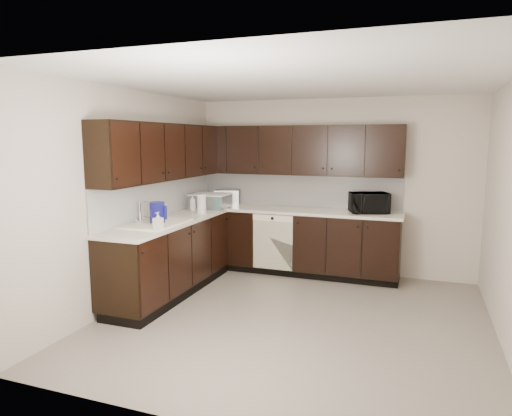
# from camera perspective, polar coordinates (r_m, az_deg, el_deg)

# --- Properties ---
(floor) EXTENTS (4.00, 4.00, 0.00)m
(floor) POSITION_cam_1_polar(r_m,az_deg,el_deg) (5.08, 4.77, -13.73)
(floor) COLOR gray
(floor) RESTS_ON ground
(ceiling) EXTENTS (4.00, 4.00, 0.00)m
(ceiling) POSITION_cam_1_polar(r_m,az_deg,el_deg) (4.73, 5.15, 15.53)
(ceiling) COLOR white
(ceiling) RESTS_ON wall_back
(wall_back) EXTENTS (4.00, 0.02, 2.50)m
(wall_back) POSITION_cam_1_polar(r_m,az_deg,el_deg) (6.68, 9.44, 2.67)
(wall_back) COLOR beige
(wall_back) RESTS_ON floor
(wall_left) EXTENTS (0.02, 4.00, 2.50)m
(wall_left) POSITION_cam_1_polar(r_m,az_deg,el_deg) (5.60, -15.21, 1.36)
(wall_left) COLOR beige
(wall_left) RESTS_ON floor
(wall_front) EXTENTS (4.00, 0.02, 2.50)m
(wall_front) POSITION_cam_1_polar(r_m,az_deg,el_deg) (2.89, -5.48, -4.91)
(wall_front) COLOR beige
(wall_front) RESTS_ON floor
(lower_cabinets) EXTENTS (3.00, 2.80, 0.90)m
(lower_cabinets) POSITION_cam_1_polar(r_m,az_deg,el_deg) (6.25, -1.43, -5.41)
(lower_cabinets) COLOR black
(lower_cabinets) RESTS_ON floor
(countertop) EXTENTS (3.03, 2.83, 0.04)m
(countertop) POSITION_cam_1_polar(r_m,az_deg,el_deg) (6.15, -1.48, -0.83)
(countertop) COLOR beige
(countertop) RESTS_ON lower_cabinets
(backsplash) EXTENTS (3.00, 2.80, 0.48)m
(backsplash) POSITION_cam_1_polar(r_m,az_deg,el_deg) (6.39, -2.54, 1.87)
(backsplash) COLOR white
(backsplash) RESTS_ON countertop
(upper_cabinets) EXTENTS (3.00, 2.80, 0.70)m
(upper_cabinets) POSITION_cam_1_polar(r_m,az_deg,el_deg) (6.19, -2.00, 7.14)
(upper_cabinets) COLOR black
(upper_cabinets) RESTS_ON wall_back
(dishwasher) EXTENTS (0.58, 0.04, 0.78)m
(dishwasher) POSITION_cam_1_polar(r_m,az_deg,el_deg) (6.40, 2.11, -3.87)
(dishwasher) COLOR #F6EEC9
(dishwasher) RESTS_ON lower_cabinets
(sink) EXTENTS (0.54, 0.82, 0.42)m
(sink) POSITION_cam_1_polar(r_m,az_deg,el_deg) (5.47, -12.40, -2.61)
(sink) COLOR #F6EEC9
(sink) RESTS_ON countertop
(microwave) EXTENTS (0.58, 0.49, 0.27)m
(microwave) POSITION_cam_1_polar(r_m,az_deg,el_deg) (6.33, 13.93, 0.63)
(microwave) COLOR black
(microwave) RESTS_ON countertop
(soap_bottle_a) EXTENTS (0.10, 0.10, 0.19)m
(soap_bottle_a) POSITION_cam_1_polar(r_m,az_deg,el_deg) (5.13, -12.15, -1.58)
(soap_bottle_a) COLOR gray
(soap_bottle_a) RESTS_ON countertop
(soap_bottle_b) EXTENTS (0.11, 0.11, 0.22)m
(soap_bottle_b) POSITION_cam_1_polar(r_m,az_deg,el_deg) (6.43, -7.93, 0.68)
(soap_bottle_b) COLOR gray
(soap_bottle_b) RESTS_ON countertop
(toaster_oven) EXTENTS (0.44, 0.38, 0.23)m
(toaster_oven) POSITION_cam_1_polar(r_m,az_deg,el_deg) (6.92, -3.67, 1.34)
(toaster_oven) COLOR silver
(toaster_oven) RESTS_ON countertop
(storage_bin) EXTENTS (0.53, 0.39, 0.20)m
(storage_bin) POSITION_cam_1_polar(r_m,az_deg,el_deg) (6.60, -5.74, 0.85)
(storage_bin) COLOR silver
(storage_bin) RESTS_ON countertop
(blue_pitcher) EXTENTS (0.23, 0.23, 0.26)m
(blue_pitcher) POSITION_cam_1_polar(r_m,az_deg,el_deg) (5.44, -12.23, -0.63)
(blue_pitcher) COLOR navy
(blue_pitcher) RESTS_ON countertop
(teal_tumbler) EXTENTS (0.09, 0.09, 0.18)m
(teal_tumbler) POSITION_cam_1_polar(r_m,az_deg,el_deg) (6.56, -4.91, 0.71)
(teal_tumbler) COLOR #0C8B7A
(teal_tumbler) RESTS_ON countertop
(paper_towel_roll) EXTENTS (0.12, 0.12, 0.26)m
(paper_towel_roll) POSITION_cam_1_polar(r_m,az_deg,el_deg) (6.12, -6.80, 0.50)
(paper_towel_roll) COLOR silver
(paper_towel_roll) RESTS_ON countertop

